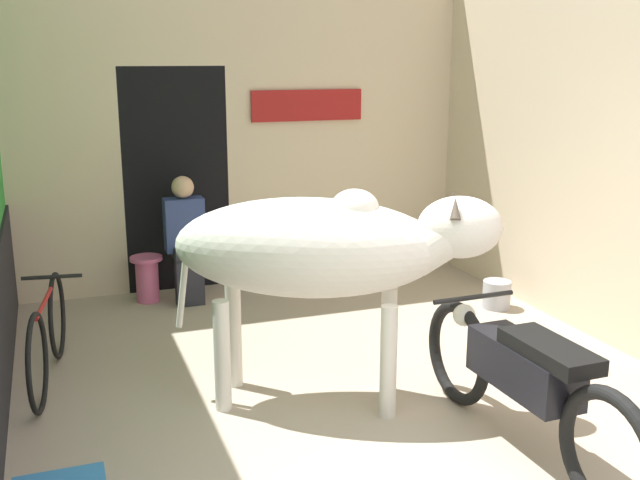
{
  "coord_description": "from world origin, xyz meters",
  "views": [
    {
      "loc": [
        -1.89,
        -2.73,
        2.3
      ],
      "look_at": [
        -0.14,
        2.08,
        1.04
      ],
      "focal_mm": 42.0,
      "sensor_mm": 36.0,
      "label": 1
    }
  ],
  "objects_px": {
    "motorcycle_near": "(523,379)",
    "plastic_stool": "(147,277)",
    "bucket": "(497,294)",
    "cow": "(324,249)",
    "shopkeeper_seated": "(186,236)",
    "bicycle": "(48,336)"
  },
  "relations": [
    {
      "from": "shopkeeper_seated",
      "to": "bucket",
      "type": "bearing_deg",
      "value": -23.94
    },
    {
      "from": "cow",
      "to": "plastic_stool",
      "type": "relative_size",
      "value": 4.84
    },
    {
      "from": "bucket",
      "to": "cow",
      "type": "bearing_deg",
      "value": -149.97
    },
    {
      "from": "motorcycle_near",
      "to": "plastic_stool",
      "type": "distance_m",
      "value": 4.02
    },
    {
      "from": "bicycle",
      "to": "plastic_stool",
      "type": "bearing_deg",
      "value": 60.79
    },
    {
      "from": "plastic_stool",
      "to": "bucket",
      "type": "distance_m",
      "value": 3.33
    },
    {
      "from": "motorcycle_near",
      "to": "bucket",
      "type": "relative_size",
      "value": 8.23
    },
    {
      "from": "cow",
      "to": "bucket",
      "type": "height_order",
      "value": "cow"
    },
    {
      "from": "shopkeeper_seated",
      "to": "bucket",
      "type": "height_order",
      "value": "shopkeeper_seated"
    },
    {
      "from": "bicycle",
      "to": "shopkeeper_seated",
      "type": "relative_size",
      "value": 1.33
    },
    {
      "from": "motorcycle_near",
      "to": "bucket",
      "type": "xyz_separation_m",
      "value": [
        1.34,
        2.32,
        -0.34
      ]
    },
    {
      "from": "motorcycle_near",
      "to": "plastic_stool",
      "type": "height_order",
      "value": "motorcycle_near"
    },
    {
      "from": "cow",
      "to": "motorcycle_near",
      "type": "bearing_deg",
      "value": -50.35
    },
    {
      "from": "plastic_stool",
      "to": "bucket",
      "type": "relative_size",
      "value": 1.71
    },
    {
      "from": "bicycle",
      "to": "plastic_stool",
      "type": "distance_m",
      "value": 1.86
    },
    {
      "from": "motorcycle_near",
      "to": "plastic_stool",
      "type": "relative_size",
      "value": 4.8
    },
    {
      "from": "motorcycle_near",
      "to": "shopkeeper_seated",
      "type": "relative_size",
      "value": 1.76
    },
    {
      "from": "bucket",
      "to": "shopkeeper_seated",
      "type": "bearing_deg",
      "value": 156.06
    },
    {
      "from": "cow",
      "to": "shopkeeper_seated",
      "type": "relative_size",
      "value": 1.78
    },
    {
      "from": "cow",
      "to": "plastic_stool",
      "type": "height_order",
      "value": "cow"
    },
    {
      "from": "bicycle",
      "to": "plastic_stool",
      "type": "relative_size",
      "value": 3.64
    },
    {
      "from": "cow",
      "to": "shopkeeper_seated",
      "type": "xyz_separation_m",
      "value": [
        -0.48,
        2.47,
        -0.43
      ]
    }
  ]
}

